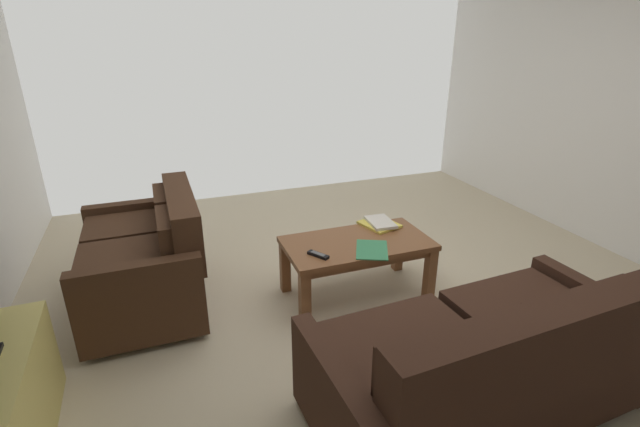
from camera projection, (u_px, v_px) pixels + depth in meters
ground_plane at (371, 309)px, 3.31m from camera, size 5.03×5.51×0.01m
sofa_main at (486, 362)px, 2.25m from camera, size 1.75×0.91×0.81m
loveseat_near at (147, 258)px, 3.24m from camera, size 0.80×1.21×0.83m
coffee_table at (357, 250)px, 3.34m from camera, size 1.06×0.56×0.45m
book_stack at (380, 223)px, 3.57m from camera, size 0.30×0.33×0.04m
tv_remote at (318, 255)px, 3.09m from camera, size 0.12×0.16×0.02m
loose_magazine at (372, 250)px, 3.17m from camera, size 0.33×0.37×0.01m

